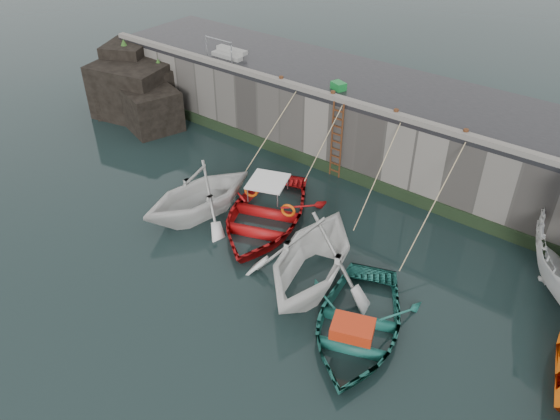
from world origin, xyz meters
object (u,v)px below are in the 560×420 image
Objects in this scene: boat_near_white at (200,213)px; boat_near_navy at (356,331)px; fish_crate at (338,86)px; bollard_d at (465,133)px; ladder at (336,141)px; boat_near_blue at (264,222)px; bollard_c at (396,113)px; bollard_a at (281,80)px; boat_near_blacktrim at (311,281)px; bollard_b at (333,95)px.

boat_near_white is 7.69m from boat_near_navy.
fish_crate reaches higher than bollard_d.
ladder is 2.22m from fish_crate.
boat_near_white is at bearing -174.93° from boat_near_blue.
bollard_a is at bearing 180.00° from bollard_c.
boat_near_blue is 6.28m from bollard_a.
bollard_d reaches higher than boat_near_blacktrim.
bollard_c is (2.70, 0.00, 0.00)m from bollard_b.
bollard_b reaches higher than boat_near_navy.
ladder reaches higher than boat_near_white.
bollard_c is at bearing 61.18° from boat_near_white.
boat_near_blacktrim reaches higher than boat_near_white.
boat_near_blue is 19.80× the size of bollard_c.
boat_near_blue is (2.20, 1.03, 0.00)m from boat_near_white.
boat_near_blue is 19.80× the size of bollard_a.
fish_crate is at bearing 20.69° from bollard_a.
bollard_a reaches higher than boat_near_white.
boat_near_navy is 7.80m from bollard_d.
bollard_b is at bearing -51.74° from fish_crate.
boat_near_white reaches higher than boat_near_blue.
boat_near_blacktrim is 7.24m from bollard_d.
bollard_d is at bearing 11.37° from fish_crate.
ladder is 0.64× the size of boat_near_navy.
boat_near_white is 7.45m from fish_crate.
boat_near_white is 0.90× the size of boat_near_blacktrim.
ladder is 1.81m from bollard_b.
bollard_b is 1.00× the size of bollard_d.
boat_near_white is 16.13× the size of bollard_d.
fish_crate reaches higher than boat_near_blue.
boat_near_navy is at bearing -44.77° from boat_near_blue.
boat_near_blacktrim is (5.35, -0.53, 0.00)m from boat_near_white.
bollard_c is (-2.89, 7.06, 3.30)m from boat_near_navy.
boat_near_blue is 9.77× the size of fish_crate.
boat_near_white is at bearing 160.44° from boat_near_blacktrim.
boat_near_blacktrim is at bearing -83.58° from bollard_c.
bollard_a is (-3.00, 0.34, 1.71)m from ladder.
boat_near_blue is 19.80× the size of bollard_b.
boat_near_blacktrim is (3.15, -1.56, 0.00)m from boat_near_blue.
bollard_b reaches higher than boat_near_blue.
fish_crate reaches higher than bollard_c.
bollard_a reaches higher than boat_near_blue.
bollard_c is at bearing 180.00° from bollard_d.
bollard_c is (2.20, 0.34, 1.71)m from ladder.
boat_near_navy is at bearing -33.47° from fish_crate.
boat_near_navy is at bearing 0.05° from boat_near_white.
fish_crate is at bearing 75.46° from boat_near_blue.
boat_near_navy is (5.09, -6.73, -1.59)m from ladder.
fish_crate is at bearing 171.44° from bollard_d.
boat_near_white is 5.38m from boat_near_blacktrim.
boat_near_blue is 3.52m from boat_near_blacktrim.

